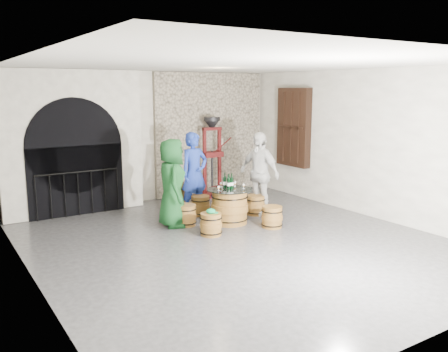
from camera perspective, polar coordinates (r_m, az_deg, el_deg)
ground at (r=8.79m, az=1.51°, el=-7.94°), size 8.00×8.00×0.00m
wall_back at (r=11.93m, az=-9.31°, el=4.65°), size 8.00×0.00×8.00m
wall_front at (r=5.64m, az=25.04°, el=-2.54°), size 8.00×0.00×8.00m
wall_left at (r=7.10m, az=-22.51°, el=0.15°), size 0.00×8.00×8.00m
wall_right at (r=10.77m, az=17.20°, el=3.72°), size 0.00×8.00×8.00m
ceiling at (r=8.36m, az=1.62°, el=13.37°), size 8.00×8.00×0.00m
stone_facing_panel at (r=12.69m, az=-1.70°, el=5.13°), size 3.20×0.12×3.18m
arched_opening at (r=11.07m, az=-17.84°, el=3.76°), size 3.10×0.60×3.19m
shuttered_window at (r=12.35m, az=8.36°, el=5.81°), size 0.23×1.10×2.00m
barrel_table at (r=9.90m, az=0.67°, el=-3.66°), size 0.94×0.94×0.73m
barrel_stool_left at (r=9.80m, az=-4.60°, el=-4.72°), size 0.44×0.44×0.44m
barrel_stool_far at (r=10.58m, az=-2.85°, el=-3.56°), size 0.44×0.44×0.44m
barrel_stool_right at (r=10.63m, az=3.83°, el=-3.50°), size 0.44×0.44×0.44m
barrel_stool_near_right at (r=9.68m, az=5.80°, el=-4.93°), size 0.44×0.44×0.44m
barrel_stool_near_left at (r=9.13m, az=-1.58°, el=-5.83°), size 0.44×0.44×0.44m
green_cap at (r=9.06m, az=-1.56°, el=-4.26°), size 0.23×0.18×0.10m
person_green at (r=9.62m, az=-6.27°, el=-0.85°), size 0.83×1.02×1.80m
person_blue at (r=10.58m, az=-3.60°, el=0.33°), size 0.71×0.51×1.84m
person_white at (r=10.57m, az=4.23°, el=0.34°), size 0.66×1.15×1.85m
wine_bottle_left at (r=9.78m, az=0.57°, el=-0.83°), size 0.08×0.08×0.32m
wine_bottle_center at (r=9.82m, az=0.94°, el=-0.78°), size 0.08×0.08×0.32m
wine_bottle_right at (r=9.90m, az=0.11°, el=-0.69°), size 0.08×0.08×0.32m
tasting_glass_a at (r=9.64m, az=-0.64°, el=-1.49°), size 0.05×0.05×0.10m
tasting_glass_b at (r=10.05m, az=1.30°, el=-1.01°), size 0.05×0.05×0.10m
tasting_glass_c at (r=10.00m, az=-0.37°, el=-1.05°), size 0.05×0.05×0.10m
tasting_glass_d at (r=10.14m, az=1.35°, el=-0.90°), size 0.05×0.05×0.10m
tasting_glass_e at (r=9.85m, az=2.37°, el=-1.24°), size 0.05×0.05×0.10m
tasting_glass_f at (r=9.64m, az=-0.69°, el=-1.50°), size 0.05×0.05×0.10m
side_barrel at (r=11.06m, az=-5.84°, el=-2.45°), size 0.48×0.48×0.64m
corking_press at (r=12.22m, az=-1.45°, el=3.06°), size 0.85×0.48×2.07m
control_box at (r=12.78m, az=-0.54°, el=4.04°), size 0.18×0.10×0.22m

